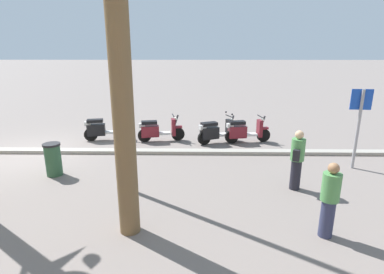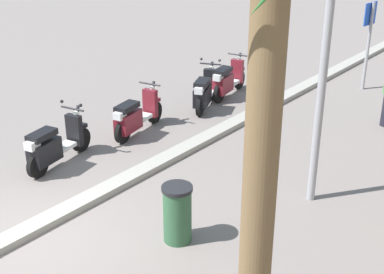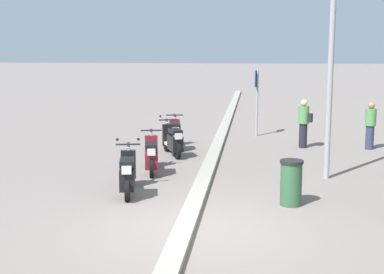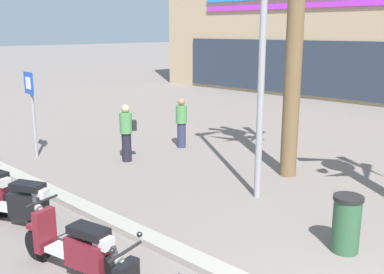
% 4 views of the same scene
% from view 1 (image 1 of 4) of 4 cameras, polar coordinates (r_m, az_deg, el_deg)
% --- Properties ---
extents(ground_plane, '(200.00, 200.00, 0.00)m').
position_cam_1_polar(ground_plane, '(12.00, -27.73, -2.80)').
color(ground_plane, slate).
extents(curb_strip, '(60.00, 0.36, 0.12)m').
position_cam_1_polar(curb_strip, '(12.11, -27.44, -2.31)').
color(curb_strip, gray).
rests_on(curb_strip, ground).
extents(scooter_maroon_lead_nearest, '(1.80, 0.65, 1.04)m').
position_cam_1_polar(scooter_maroon_lead_nearest, '(11.94, 9.71, 1.08)').
color(scooter_maroon_lead_nearest, black).
rests_on(scooter_maroon_lead_nearest, ground).
extents(scooter_black_mid_centre, '(1.65, 0.88, 1.17)m').
position_cam_1_polar(scooter_black_mid_centre, '(11.73, 4.44, 0.98)').
color(scooter_black_mid_centre, black).
rests_on(scooter_black_mid_centre, ground).
extents(scooter_maroon_gap_after_mid, '(1.82, 0.68, 1.04)m').
position_cam_1_polar(scooter_maroon_gap_after_mid, '(12.02, -6.47, 1.26)').
color(scooter_maroon_gap_after_mid, black).
rests_on(scooter_maroon_gap_after_mid, ground).
extents(scooter_black_mid_rear, '(1.82, 0.69, 1.17)m').
position_cam_1_polar(scooter_black_mid_rear, '(12.59, -16.15, 1.45)').
color(scooter_black_mid_rear, black).
rests_on(scooter_black_mid_rear, ground).
extents(crossing_sign, '(0.60, 0.14, 2.40)m').
position_cam_1_polar(crossing_sign, '(10.23, 28.70, 2.83)').
color(crossing_sign, '#939399').
rests_on(crossing_sign, ground).
extents(pedestrian_by_palm_tree, '(0.36, 0.46, 1.57)m').
position_cam_1_polar(pedestrian_by_palm_tree, '(8.18, 19.00, -3.89)').
color(pedestrian_by_palm_tree, black).
rests_on(pedestrian_by_palm_tree, ground).
extents(pedestrian_window_shopping, '(0.34, 0.34, 1.51)m').
position_cam_1_polar(pedestrian_window_shopping, '(6.40, 24.28, -10.52)').
color(pedestrian_window_shopping, '#2D3351').
rests_on(pedestrian_window_shopping, ground).
extents(litter_bin, '(0.48, 0.48, 0.95)m').
position_cam_1_polar(litter_bin, '(9.58, -24.49, -3.78)').
color(litter_bin, '#2D5638').
rests_on(litter_bin, ground).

